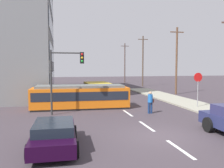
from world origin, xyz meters
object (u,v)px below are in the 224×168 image
object	(u,v)px
streetcar_tram	(80,96)
city_bus	(98,90)
utility_pole_far	(143,60)
parked_sedan_far	(60,89)
stop_sign	(198,83)
pedestrian_crossing	(150,101)
parked_sedan_mid	(53,96)
utility_pole_distant	(125,62)
utility_pole_mid	(177,60)
parked_sedan_near	(54,134)
traffic_light_mast	(65,70)

from	to	relation	value
streetcar_tram	city_bus	world-z (taller)	streetcar_tram
utility_pole_far	parked_sedan_far	bearing A→B (deg)	-147.81
city_bus	stop_sign	world-z (taller)	stop_sign
pedestrian_crossing	stop_sign	xyz separation A→B (m)	(4.73, 1.19, 1.25)
city_bus	parked_sedan_mid	size ratio (longest dim) A/B	1.19
utility_pole_distant	pedestrian_crossing	bearing A→B (deg)	-102.23
streetcar_tram	parked_sedan_mid	size ratio (longest dim) A/B	1.77
stop_sign	utility_pole_mid	distance (m)	10.38
city_bus	parked_sedan_far	distance (m)	6.73
utility_pole_distant	parked_sedan_near	bearing A→B (deg)	-109.68
utility_pole_far	utility_pole_distant	distance (m)	9.80
parked_sedan_far	utility_pole_far	xyz separation A→B (m)	(14.44, 9.09, 4.02)
utility_pole_distant	streetcar_tram	bearing A→B (deg)	-112.26
utility_pole_far	pedestrian_crossing	bearing A→B (deg)	-108.47
pedestrian_crossing	parked_sedan_near	size ratio (longest dim) A/B	0.39
parked_sedan_near	traffic_light_mast	size ratio (longest dim) A/B	0.90
stop_sign	traffic_light_mast	distance (m)	11.06
parked_sedan_mid	traffic_light_mast	world-z (taller)	traffic_light_mast
utility_pole_mid	pedestrian_crossing	bearing A→B (deg)	-125.66
stop_sign	parked_sedan_mid	bearing A→B (deg)	152.87
parked_sedan_near	utility_pole_mid	bearing A→B (deg)	49.39
traffic_light_mast	utility_pole_far	xyz separation A→B (m)	(14.04, 22.28, 1.34)
utility_pole_mid	streetcar_tram	bearing A→B (deg)	-149.73
utility_pole_far	parked_sedan_mid	bearing A→B (deg)	-133.61
city_bus	pedestrian_crossing	bearing A→B (deg)	-73.81
parked_sedan_mid	utility_pole_distant	distance (m)	29.72
parked_sedan_near	utility_pole_distant	size ratio (longest dim) A/B	0.50
parked_sedan_mid	utility_pole_mid	xyz separation A→B (m)	(15.14, 3.48, 3.78)
city_bus	parked_sedan_far	world-z (taller)	city_bus
pedestrian_crossing	utility_pole_mid	world-z (taller)	utility_pole_mid
streetcar_tram	utility_pole_far	world-z (taller)	utility_pole_far
streetcar_tram	city_bus	size ratio (longest dim) A/B	1.48
parked_sedan_near	utility_pole_distant	distance (m)	41.91
utility_pole_distant	city_bus	bearing A→B (deg)	-111.90
parked_sedan_mid	utility_pole_far	distance (m)	22.28
parked_sedan_near	parked_sedan_far	distance (m)	20.43
pedestrian_crossing	utility_pole_far	xyz separation A→B (m)	(7.77, 23.25, 3.70)
stop_sign	utility_pole_distant	size ratio (longest dim) A/B	0.34
parked_sedan_mid	parked_sedan_far	distance (m)	6.81
stop_sign	utility_pole_far	xyz separation A→B (m)	(3.04, 22.05, 2.45)
parked_sedan_near	parked_sedan_far	xyz separation A→B (m)	(0.22, 20.42, 0.00)
streetcar_tram	utility_pole_mid	size ratio (longest dim) A/B	0.96
city_bus	utility_pole_far	world-z (taller)	utility_pole_far
streetcar_tram	utility_pole_mid	bearing A→B (deg)	30.27
parked_sedan_near	traffic_light_mast	distance (m)	7.74
streetcar_tram	parked_sedan_far	world-z (taller)	streetcar_tram
pedestrian_crossing	traffic_light_mast	xyz separation A→B (m)	(-6.28, 0.97, 2.36)
pedestrian_crossing	parked_sedan_mid	world-z (taller)	pedestrian_crossing
parked_sedan_mid	utility_pole_mid	distance (m)	15.99
stop_sign	traffic_light_mast	bearing A→B (deg)	-178.83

